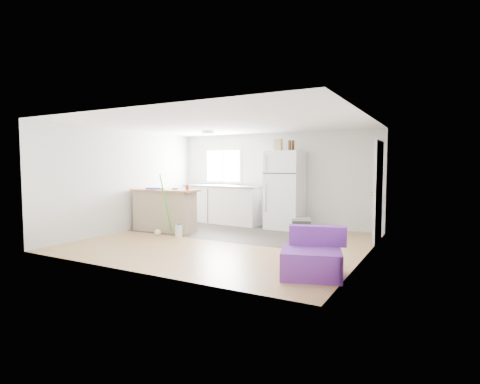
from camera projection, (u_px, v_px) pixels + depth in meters
name	position (u px, v px, depth m)	size (l,w,h in m)	color
room	(225.00, 183.00, 7.57)	(5.51, 5.01, 2.41)	#9D7A41
vinyl_zone	(226.00, 230.00, 9.10)	(4.05, 2.50, 0.00)	#362E28
window	(223.00, 166.00, 10.46)	(1.18, 0.06, 0.98)	white
interior_door	(378.00, 192.00, 7.63)	(0.11, 0.92, 2.10)	white
ceiling_fixture	(208.00, 133.00, 9.11)	(0.30, 0.30, 0.07)	white
kitchen_cabinets	(223.00, 204.00, 10.14)	(2.33, 0.85, 1.32)	white
peninsula	(165.00, 210.00, 8.89)	(1.66, 0.74, 1.00)	tan
refrigerator	(285.00, 190.00, 9.19)	(0.84, 0.81, 1.91)	white
cooler	(301.00, 225.00, 8.73)	(0.53, 0.46, 0.34)	#2D2D30
purple_seat	(312.00, 258.00, 5.31)	(1.02, 1.00, 0.68)	#71309C
cleaner_jug	(179.00, 231.00, 8.16)	(0.17, 0.15, 0.31)	white
mop	(160.00, 225.00, 8.34)	(0.24, 0.39, 1.39)	green
red_cup	(187.00, 188.00, 8.53)	(0.08, 0.08, 0.12)	red
blue_tray	(153.00, 188.00, 8.93)	(0.30, 0.22, 0.04)	#1420C3
tool_a	(175.00, 189.00, 8.82)	(0.14, 0.05, 0.03)	black
tool_b	(162.00, 189.00, 8.79)	(0.10, 0.04, 0.03)	black
cardboard_box	(278.00, 145.00, 9.13)	(0.20, 0.10, 0.30)	tan
bottle_left	(290.00, 146.00, 8.96)	(0.07, 0.07, 0.25)	#341B09
bottle_right	(293.00, 146.00, 8.96)	(0.07, 0.07, 0.25)	#341B09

